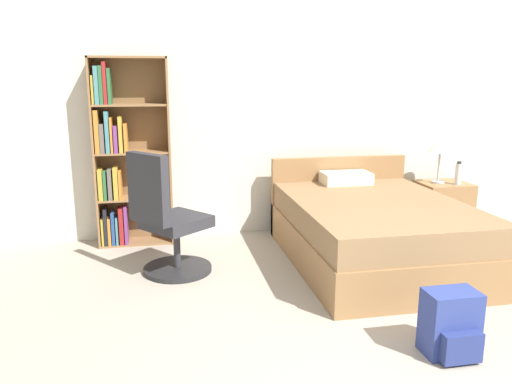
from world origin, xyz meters
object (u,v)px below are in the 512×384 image
object	(u,v)px
backpack_blue	(451,325)
bed	(372,229)
water_bottle	(458,174)
table_lamp	(440,147)
nightstand	(442,206)
office_chair	(167,223)
bookshelf	(122,156)

from	to	relation	value
backpack_blue	bed	bearing A→B (deg)	83.16
bed	water_bottle	size ratio (longest dim) A/B	7.99
table_lamp	nightstand	bearing A→B (deg)	-8.68
water_bottle	bed	bearing A→B (deg)	-152.32
office_chair	water_bottle	distance (m)	3.20
backpack_blue	water_bottle	bearing A→B (deg)	57.40
nightstand	table_lamp	distance (m)	0.67
table_lamp	water_bottle	size ratio (longest dim) A/B	1.95
office_chair	water_bottle	xyz separation A→B (m)	(3.12, 0.65, 0.20)
table_lamp	water_bottle	world-z (taller)	table_lamp
bookshelf	backpack_blue	world-z (taller)	bookshelf
bed	office_chair	distance (m)	1.86
bed	table_lamp	xyz separation A→B (m)	(1.10, 0.79, 0.64)
bookshelf	bed	bearing A→B (deg)	-22.78
office_chair	nightstand	world-z (taller)	office_chair
bed	table_lamp	world-z (taller)	table_lamp
nightstand	backpack_blue	bearing A→B (deg)	-119.86
nightstand	water_bottle	bearing A→B (deg)	-53.34
bed	table_lamp	bearing A→B (deg)	35.57
bed	backpack_blue	bearing A→B (deg)	-96.84
bed	backpack_blue	distance (m)	1.63
office_chair	backpack_blue	distance (m)	2.35
office_chair	table_lamp	distance (m)	3.10
office_chair	table_lamp	world-z (taller)	office_chair
bookshelf	water_bottle	xyz separation A→B (m)	(3.53, -0.29, -0.25)
table_lamp	bed	bearing A→B (deg)	-144.43
bookshelf	water_bottle	size ratio (longest dim) A/B	7.33
office_chair	water_bottle	world-z (taller)	office_chair
nightstand	backpack_blue	xyz separation A→B (m)	(-1.37, -2.39, -0.07)
nightstand	backpack_blue	distance (m)	2.76
water_bottle	backpack_blue	xyz separation A→B (m)	(-1.46, -2.28, -0.46)
bed	table_lamp	distance (m)	1.50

